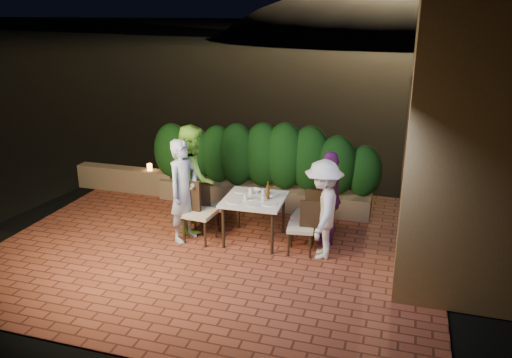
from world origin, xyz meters
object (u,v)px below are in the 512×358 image
at_px(dining_table, 254,219).
at_px(chair_left_front, 200,212).
at_px(diner_white, 323,210).
at_px(beer_bottle, 268,190).
at_px(chair_left_back, 210,206).
at_px(bowl, 255,191).
at_px(parapet_lamp, 150,167).
at_px(diner_green, 193,177).
at_px(chair_right_front, 301,227).
at_px(chair_right_back, 306,214).
at_px(diner_purple, 329,197).
at_px(diner_blue, 184,191).

distance_m(dining_table, chair_left_front, 0.91).
bearing_deg(diner_white, beer_bottle, -110.96).
bearing_deg(dining_table, chair_left_back, 166.71).
xyz_separation_m(bowl, parapet_lamp, (-2.68, 1.24, -0.20)).
relative_size(chair_left_back, diner_green, 0.47).
height_order(chair_right_front, parapet_lamp, chair_right_front).
distance_m(bowl, chair_right_back, 0.94).
bearing_deg(chair_left_back, diner_white, -37.31).
xyz_separation_m(diner_green, diner_white, (2.34, -0.45, -0.14)).
distance_m(chair_right_back, diner_white, 0.71).
relative_size(bowl, diner_purple, 0.12).
height_order(bowl, diner_green, diner_green).
xyz_separation_m(chair_left_front, parapet_lamp, (-1.89, 1.81, 0.05)).
xyz_separation_m(beer_bottle, chair_right_front, (0.61, -0.26, -0.45)).
bearing_deg(parapet_lamp, diner_white, -24.31).
bearing_deg(chair_right_front, diner_blue, -4.50).
bearing_deg(chair_left_back, chair_right_front, -38.90).
xyz_separation_m(beer_bottle, diner_white, (0.95, -0.28, -0.12)).
xyz_separation_m(diner_purple, parapet_lamp, (-3.92, 1.21, -0.21)).
bearing_deg(chair_left_front, diner_purple, 21.48).
bearing_deg(chair_right_back, diner_purple, -170.63).
xyz_separation_m(diner_blue, diner_purple, (2.30, 0.61, -0.08)).
height_order(dining_table, diner_blue, diner_blue).
relative_size(chair_left_front, parapet_lamp, 7.37).
distance_m(dining_table, diner_white, 1.26).
bearing_deg(chair_right_front, chair_right_back, -94.84).
xyz_separation_m(chair_right_front, chair_right_back, (-0.02, 0.50, 0.01)).
distance_m(chair_right_front, parapet_lamp, 3.98).
height_order(chair_right_front, diner_blue, diner_blue).
height_order(beer_bottle, diner_purple, diner_purple).
relative_size(diner_white, parapet_lamp, 11.15).
height_order(chair_left_back, diner_green, diner_green).
bearing_deg(parapet_lamp, chair_left_back, -35.36).
height_order(chair_left_front, diner_green, diner_green).
distance_m(chair_right_front, diner_white, 0.48).
distance_m(chair_left_back, diner_blue, 0.70).
bearing_deg(bowl, parapet_lamp, 155.11).
height_order(chair_right_back, diner_purple, diner_purple).
bearing_deg(parapet_lamp, beer_bottle, -26.65).
relative_size(bowl, chair_left_back, 0.22).
relative_size(beer_bottle, chair_right_front, 0.34).
height_order(dining_table, bowl, bowl).
relative_size(chair_left_front, chair_right_back, 1.14).
distance_m(diner_white, parapet_lamp, 4.30).
height_order(bowl, chair_left_front, chair_left_front).
height_order(chair_right_back, diner_green, diner_green).
relative_size(dining_table, diner_purple, 0.63).
bearing_deg(chair_left_front, dining_table, 22.90).
xyz_separation_m(chair_right_back, diner_blue, (-1.93, -0.58, 0.41)).
height_order(chair_left_front, chair_right_back, chair_left_front).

